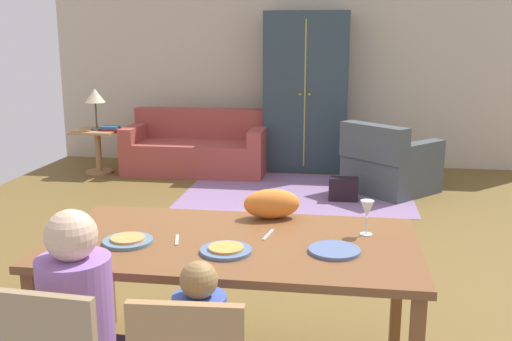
{
  "coord_description": "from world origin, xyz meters",
  "views": [
    {
      "loc": [
        0.63,
        -4.26,
        1.77
      ],
      "look_at": [
        0.04,
        -0.29,
        0.85
      ],
      "focal_mm": 40.96,
      "sensor_mm": 36.0,
      "label": 1
    }
  ],
  "objects_px": {
    "handbag": "(343,189)",
    "armchair": "(389,165)",
    "plate_near_woman": "(334,250)",
    "book_lower": "(111,129)",
    "couch": "(197,150)",
    "dining_table": "(233,252)",
    "side_table": "(98,145)",
    "armoire": "(306,92)",
    "plate_near_child": "(226,251)",
    "wine_glass": "(367,210)",
    "table_lamp": "(95,97)",
    "cat": "(272,204)",
    "plate_near_man": "(128,241)",
    "book_upper": "(110,127)"
  },
  "relations": [
    {
      "from": "handbag",
      "to": "armchair",
      "type": "bearing_deg",
      "value": 41.87
    },
    {
      "from": "plate_near_woman",
      "to": "book_lower",
      "type": "bearing_deg",
      "value": 123.23
    },
    {
      "from": "handbag",
      "to": "book_lower",
      "type": "bearing_deg",
      "value": 163.65
    },
    {
      "from": "plate_near_woman",
      "to": "couch",
      "type": "xyz_separation_m",
      "value": [
        -1.89,
        4.8,
        -0.47
      ]
    },
    {
      "from": "armchair",
      "to": "handbag",
      "type": "height_order",
      "value": "armchair"
    },
    {
      "from": "book_lower",
      "to": "handbag",
      "type": "height_order",
      "value": "book_lower"
    },
    {
      "from": "dining_table",
      "to": "plate_near_woman",
      "type": "xyz_separation_m",
      "value": [
        0.51,
        -0.1,
        0.08
      ]
    },
    {
      "from": "side_table",
      "to": "armoire",
      "type": "bearing_deg",
      "value": 13.14
    },
    {
      "from": "plate_near_child",
      "to": "armoire",
      "type": "relative_size",
      "value": 0.12
    },
    {
      "from": "armoire",
      "to": "book_lower",
      "type": "distance_m",
      "value": 2.62
    },
    {
      "from": "wine_glass",
      "to": "armchair",
      "type": "distance_m",
      "value": 3.89
    },
    {
      "from": "couch",
      "to": "table_lamp",
      "type": "distance_m",
      "value": 1.49
    },
    {
      "from": "plate_near_woman",
      "to": "handbag",
      "type": "bearing_deg",
      "value": 89.11
    },
    {
      "from": "armoire",
      "to": "wine_glass",
      "type": "bearing_deg",
      "value": -82.69
    },
    {
      "from": "plate_near_child",
      "to": "side_table",
      "type": "relative_size",
      "value": 0.43
    },
    {
      "from": "cat",
      "to": "table_lamp",
      "type": "xyz_separation_m",
      "value": [
        -2.81,
        4.05,
        0.16
      ]
    },
    {
      "from": "table_lamp",
      "to": "book_lower",
      "type": "bearing_deg",
      "value": -3.57
    },
    {
      "from": "book_lower",
      "to": "plate_near_man",
      "type": "bearing_deg",
      "value": -66.92
    },
    {
      "from": "wine_glass",
      "to": "handbag",
      "type": "xyz_separation_m",
      "value": [
        -0.1,
        3.36,
        -0.76
      ]
    },
    {
      "from": "table_lamp",
      "to": "plate_near_child",
      "type": "bearing_deg",
      "value": -60.1
    },
    {
      "from": "plate_near_man",
      "to": "book_lower",
      "type": "bearing_deg",
      "value": 113.08
    },
    {
      "from": "wine_glass",
      "to": "handbag",
      "type": "distance_m",
      "value": 3.45
    },
    {
      "from": "couch",
      "to": "armchair",
      "type": "height_order",
      "value": "same"
    },
    {
      "from": "armchair",
      "to": "handbag",
      "type": "relative_size",
      "value": 3.78
    },
    {
      "from": "book_lower",
      "to": "dining_table",
      "type": "bearing_deg",
      "value": -61.02
    },
    {
      "from": "dining_table",
      "to": "armchair",
      "type": "relative_size",
      "value": 1.55
    },
    {
      "from": "armchair",
      "to": "table_lamp",
      "type": "xyz_separation_m",
      "value": [
        -3.74,
        0.44,
        0.69
      ]
    },
    {
      "from": "book_lower",
      "to": "handbag",
      "type": "distance_m",
      "value": 3.19
    },
    {
      "from": "plate_near_man",
      "to": "wine_glass",
      "type": "relative_size",
      "value": 1.34
    },
    {
      "from": "table_lamp",
      "to": "book_lower",
      "type": "distance_m",
      "value": 0.46
    },
    {
      "from": "plate_near_man",
      "to": "book_upper",
      "type": "distance_m",
      "value": 4.95
    },
    {
      "from": "cat",
      "to": "handbag",
      "type": "distance_m",
      "value": 3.25
    },
    {
      "from": "side_table",
      "to": "book_upper",
      "type": "distance_m",
      "value": 0.31
    },
    {
      "from": "cat",
      "to": "table_lamp",
      "type": "distance_m",
      "value": 4.93
    },
    {
      "from": "armoire",
      "to": "armchair",
      "type": "bearing_deg",
      "value": -45.85
    },
    {
      "from": "plate_near_man",
      "to": "couch",
      "type": "relative_size",
      "value": 0.14
    },
    {
      "from": "armchair",
      "to": "table_lamp",
      "type": "bearing_deg",
      "value": 173.3
    },
    {
      "from": "table_lamp",
      "to": "book_upper",
      "type": "relative_size",
      "value": 2.45
    },
    {
      "from": "plate_near_man",
      "to": "plate_near_child",
      "type": "height_order",
      "value": "same"
    },
    {
      "from": "dining_table",
      "to": "book_lower",
      "type": "height_order",
      "value": "dining_table"
    },
    {
      "from": "side_table",
      "to": "dining_table",
      "type": "bearing_deg",
      "value": -59.11
    },
    {
      "from": "table_lamp",
      "to": "book_lower",
      "type": "xyz_separation_m",
      "value": [
        0.2,
        -0.01,
        -0.41
      ]
    },
    {
      "from": "cat",
      "to": "couch",
      "type": "bearing_deg",
      "value": 94.99
    },
    {
      "from": "cat",
      "to": "side_table",
      "type": "bearing_deg",
      "value": 110.26
    },
    {
      "from": "plate_near_child",
      "to": "plate_near_woman",
      "type": "xyz_separation_m",
      "value": [
        0.51,
        0.08,
        0.0
      ]
    },
    {
      "from": "armchair",
      "to": "book_upper",
      "type": "xyz_separation_m",
      "value": [
        -3.55,
        0.42,
        0.3
      ]
    },
    {
      "from": "dining_table",
      "to": "armchair",
      "type": "bearing_deg",
      "value": 74.83
    },
    {
      "from": "dining_table",
      "to": "handbag",
      "type": "bearing_deg",
      "value": 80.84
    },
    {
      "from": "table_lamp",
      "to": "handbag",
      "type": "height_order",
      "value": "table_lamp"
    },
    {
      "from": "cat",
      "to": "book_lower",
      "type": "relative_size",
      "value": 1.45
    }
  ]
}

